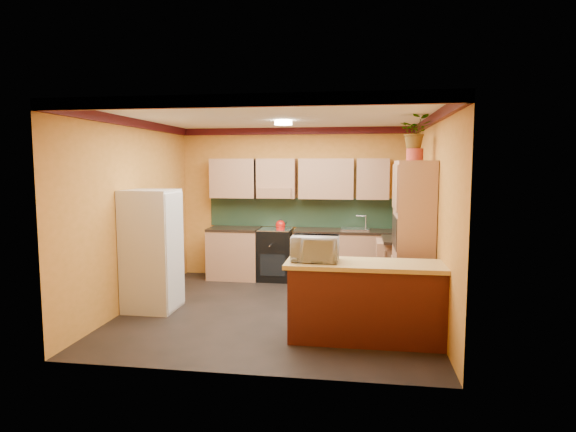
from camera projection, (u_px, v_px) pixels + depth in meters
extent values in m
plane|color=black|center=(277.00, 310.00, 6.78)|extent=(4.20, 4.20, 0.00)
cube|color=white|center=(276.00, 116.00, 6.49)|extent=(4.20, 4.20, 0.04)
cube|color=gold|center=(296.00, 203.00, 8.70)|extent=(4.20, 0.04, 2.70)
cube|color=gold|center=(239.00, 238.00, 4.57)|extent=(4.20, 0.04, 2.70)
cube|color=gold|center=(134.00, 213.00, 6.95)|extent=(0.04, 4.20, 2.70)
cube|color=gold|center=(433.00, 218.00, 6.33)|extent=(0.04, 4.20, 2.70)
cube|color=#1C3425|center=(310.00, 212.00, 8.67)|extent=(3.70, 0.02, 0.53)
cube|color=#1C3425|center=(419.00, 218.00, 7.73)|extent=(0.02, 1.40, 0.53)
cube|color=tan|center=(301.00, 179.00, 8.47)|extent=(3.10, 0.34, 0.70)
cylinder|color=white|center=(283.00, 123.00, 7.09)|extent=(0.26, 0.26, 0.06)
cube|color=tan|center=(310.00, 256.00, 8.46)|extent=(3.65, 0.60, 0.88)
cube|color=black|center=(311.00, 230.00, 8.42)|extent=(3.65, 0.62, 0.04)
cube|color=black|center=(275.00, 254.00, 8.56)|extent=(0.58, 0.58, 0.91)
cube|color=silver|center=(355.00, 229.00, 8.30)|extent=(0.48, 0.40, 0.03)
cube|color=tan|center=(402.00, 269.00, 7.40)|extent=(0.60, 0.80, 0.88)
cube|color=black|center=(403.00, 240.00, 7.35)|extent=(0.62, 0.80, 0.04)
cube|color=silver|center=(152.00, 250.00, 6.76)|extent=(0.68, 0.66, 1.70)
cube|color=tan|center=(413.00, 239.00, 6.47)|extent=(0.48, 0.90, 2.10)
cylinder|color=#AB3829|center=(415.00, 155.00, 6.39)|extent=(0.22, 0.22, 0.16)
imported|color=tan|center=(415.00, 132.00, 6.36)|extent=(0.43, 0.38, 0.44)
cube|color=#4D1912|center=(368.00, 304.00, 5.57)|extent=(1.80, 0.55, 0.88)
cube|color=tan|center=(368.00, 265.00, 5.52)|extent=(1.90, 0.65, 0.05)
imported|color=silver|center=(315.00, 248.00, 5.59)|extent=(0.55, 0.38, 0.30)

